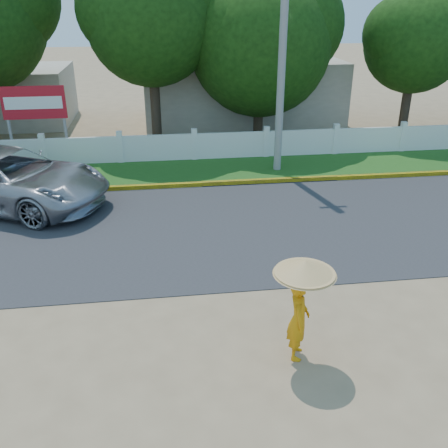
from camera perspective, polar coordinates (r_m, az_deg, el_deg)
The scene contains 11 objects.
ground at distance 10.84m, azimuth 1.42°, elevation -10.72°, with size 120.00×120.00×0.00m, color #9E8460.
road at distance 14.69m, azimuth -1.29°, elevation -0.47°, with size 60.00×7.00×0.02m, color #38383A.
grass_verge at distance 19.54m, azimuth -3.02°, elevation 6.12°, with size 60.00×3.50×0.03m, color #2D601E.
curb at distance 17.92m, azimuth -2.56°, elevation 4.58°, with size 40.00×0.18×0.16m, color yellow.
fence at distance 20.76m, azimuth -3.39°, elevation 8.80°, with size 40.00×0.10×1.10m, color silver.
building_near at distance 27.46m, azimuth 1.86°, elevation 15.08°, with size 10.00×6.00×3.20m, color #B7AD99.
utility_pole at distance 18.81m, azimuth 6.70°, elevation 19.12°, with size 0.28×0.28×8.90m, color gray.
vehicle at distance 17.43m, azimuth -23.49°, elevation 4.77°, with size 3.02×6.54×1.82m, color #9D9EA5.
monk_with_parasol at distance 9.22m, azimuth 8.84°, elevation -8.06°, with size 1.14×1.14×2.07m.
billboard at distance 21.95m, azimuth -20.87°, elevation 12.43°, with size 2.50×0.13×2.95m.
tree_row at distance 23.22m, azimuth -0.38°, elevation 21.92°, with size 36.15×7.07×9.58m.
Camera 1 is at (-1.42, -8.69, 6.33)m, focal length 40.00 mm.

